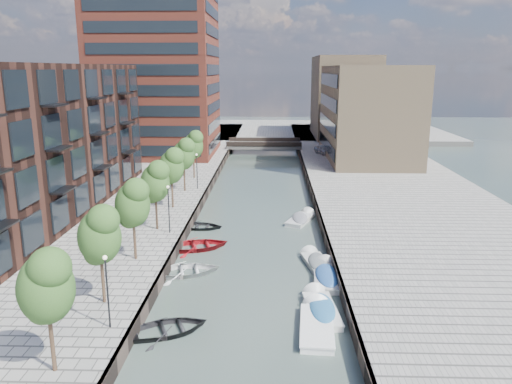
{
  "coord_description": "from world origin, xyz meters",
  "views": [
    {
      "loc": [
        1.49,
        -16.09,
        14.57
      ],
      "look_at": [
        0.0,
        28.52,
        3.5
      ],
      "focal_mm": 35.0,
      "sensor_mm": 36.0,
      "label": 1
    }
  ],
  "objects_px": {
    "sloop_2": "(198,249)",
    "tree_4": "(171,165)",
    "sloop_3": "(186,274)",
    "motorboat_3": "(327,276)",
    "car": "(324,150)",
    "tree_0": "(46,284)",
    "sloop_0": "(169,332)",
    "bridge": "(264,145)",
    "motorboat_1": "(316,262)",
    "motorboat_2": "(317,324)",
    "tree_3": "(155,181)",
    "tree_6": "(193,144)",
    "tree_1": "(99,233)",
    "tree_5": "(184,153)",
    "motorboat_4": "(301,219)",
    "motorboat_0": "(321,308)",
    "tree_2": "(132,202)",
    "sloop_4": "(200,228)"
  },
  "relations": [
    {
      "from": "tree_5",
      "to": "tree_6",
      "type": "height_order",
      "value": "same"
    },
    {
      "from": "tree_4",
      "to": "sloop_0",
      "type": "distance_m",
      "value": 23.69
    },
    {
      "from": "tree_0",
      "to": "motorboat_4",
      "type": "bearing_deg",
      "value": 64.52
    },
    {
      "from": "sloop_2",
      "to": "motorboat_0",
      "type": "height_order",
      "value": "motorboat_0"
    },
    {
      "from": "motorboat_4",
      "to": "motorboat_0",
      "type": "bearing_deg",
      "value": -89.54
    },
    {
      "from": "sloop_2",
      "to": "tree_1",
      "type": "bearing_deg",
      "value": 142.89
    },
    {
      "from": "tree_5",
      "to": "tree_6",
      "type": "xyz_separation_m",
      "value": [
        0.0,
        7.0,
        0.0
      ]
    },
    {
      "from": "sloop_4",
      "to": "motorboat_1",
      "type": "height_order",
      "value": "motorboat_1"
    },
    {
      "from": "tree_5",
      "to": "motorboat_0",
      "type": "xyz_separation_m",
      "value": [
        13.04,
        -26.81,
        -5.11
      ]
    },
    {
      "from": "sloop_4",
      "to": "motorboat_4",
      "type": "xyz_separation_m",
      "value": [
        9.67,
        2.77,
        0.19
      ]
    },
    {
      "from": "sloop_4",
      "to": "tree_0",
      "type": "bearing_deg",
      "value": 177.4
    },
    {
      "from": "motorboat_3",
      "to": "motorboat_1",
      "type": "bearing_deg",
      "value": 101.69
    },
    {
      "from": "sloop_4",
      "to": "tree_3",
      "type": "bearing_deg",
      "value": 140.44
    },
    {
      "from": "tree_1",
      "to": "tree_5",
      "type": "distance_m",
      "value": 28.0
    },
    {
      "from": "bridge",
      "to": "tree_0",
      "type": "distance_m",
      "value": 68.64
    },
    {
      "from": "tree_2",
      "to": "motorboat_1",
      "type": "xyz_separation_m",
      "value": [
        13.39,
        1.72,
        -5.12
      ]
    },
    {
      "from": "sloop_0",
      "to": "sloop_3",
      "type": "relative_size",
      "value": 0.92
    },
    {
      "from": "motorboat_0",
      "to": "motorboat_3",
      "type": "xyz_separation_m",
      "value": [
        0.88,
        4.96,
        0.01
      ]
    },
    {
      "from": "tree_1",
      "to": "motorboat_1",
      "type": "distance_m",
      "value": 16.78
    },
    {
      "from": "sloop_0",
      "to": "sloop_2",
      "type": "xyz_separation_m",
      "value": [
        -0.31,
        13.55,
        0.0
      ]
    },
    {
      "from": "tree_4",
      "to": "tree_6",
      "type": "distance_m",
      "value": 14.0
    },
    {
      "from": "tree_5",
      "to": "sloop_4",
      "type": "relative_size",
      "value": 1.39
    },
    {
      "from": "tree_5",
      "to": "car",
      "type": "bearing_deg",
      "value": 54.49
    },
    {
      "from": "motorboat_2",
      "to": "motorboat_4",
      "type": "height_order",
      "value": "motorboat_2"
    },
    {
      "from": "bridge",
      "to": "tree_5",
      "type": "relative_size",
      "value": 2.18
    },
    {
      "from": "tree_5",
      "to": "motorboat_1",
      "type": "bearing_deg",
      "value": -55.21
    },
    {
      "from": "tree_6",
      "to": "motorboat_1",
      "type": "bearing_deg",
      "value": -63.0
    },
    {
      "from": "tree_3",
      "to": "motorboat_4",
      "type": "height_order",
      "value": "tree_3"
    },
    {
      "from": "tree_0",
      "to": "tree_4",
      "type": "xyz_separation_m",
      "value": [
        0.0,
        28.0,
        0.0
      ]
    },
    {
      "from": "tree_1",
      "to": "tree_6",
      "type": "distance_m",
      "value": 35.0
    },
    {
      "from": "tree_1",
      "to": "car",
      "type": "relative_size",
      "value": 1.39
    },
    {
      "from": "sloop_2",
      "to": "tree_5",
      "type": "bearing_deg",
      "value": -5.61
    },
    {
      "from": "bridge",
      "to": "tree_3",
      "type": "distance_m",
      "value": 47.92
    },
    {
      "from": "sloop_3",
      "to": "motorboat_3",
      "type": "distance_m",
      "value": 10.18
    },
    {
      "from": "tree_4",
      "to": "sloop_3",
      "type": "relative_size",
      "value": 1.2
    },
    {
      "from": "tree_6",
      "to": "motorboat_3",
      "type": "bearing_deg",
      "value": -64.23
    },
    {
      "from": "motorboat_2",
      "to": "sloop_2",
      "type": "bearing_deg",
      "value": 125.21
    },
    {
      "from": "motorboat_2",
      "to": "tree_3",
      "type": "bearing_deg",
      "value": 130.87
    },
    {
      "from": "sloop_3",
      "to": "car",
      "type": "bearing_deg",
      "value": -32.6
    },
    {
      "from": "sloop_3",
      "to": "motorboat_1",
      "type": "distance_m",
      "value": 9.88
    },
    {
      "from": "motorboat_3",
      "to": "tree_0",
      "type": "bearing_deg",
      "value": -136.62
    },
    {
      "from": "sloop_4",
      "to": "motorboat_3",
      "type": "xyz_separation_m",
      "value": [
        10.71,
        -11.12,
        0.21
      ]
    },
    {
      "from": "sloop_0",
      "to": "tree_3",
      "type": "bearing_deg",
      "value": -8.86
    },
    {
      "from": "tree_0",
      "to": "tree_4",
      "type": "relative_size",
      "value": 1.0
    },
    {
      "from": "bridge",
      "to": "sloop_3",
      "type": "distance_m",
      "value": 54.67
    },
    {
      "from": "sloop_2",
      "to": "tree_4",
      "type": "bearing_deg",
      "value": 3.81
    },
    {
      "from": "tree_6",
      "to": "tree_3",
      "type": "bearing_deg",
      "value": -90.0
    },
    {
      "from": "sloop_0",
      "to": "motorboat_4",
      "type": "distance_m",
      "value": 23.43
    },
    {
      "from": "tree_2",
      "to": "sloop_0",
      "type": "height_order",
      "value": "tree_2"
    },
    {
      "from": "bridge",
      "to": "sloop_2",
      "type": "distance_m",
      "value": 49.4
    }
  ]
}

